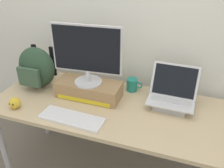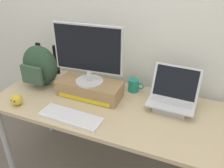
% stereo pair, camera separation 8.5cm
% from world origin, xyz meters
% --- Properties ---
extents(back_wall, '(7.00, 0.10, 2.60)m').
position_xyz_m(back_wall, '(0.00, 0.45, 1.30)').
color(back_wall, silver).
rests_on(back_wall, ground).
extents(desk, '(1.77, 0.71, 0.72)m').
position_xyz_m(desk, '(0.00, 0.00, 0.65)').
color(desk, tan).
rests_on(desk, ground).
extents(toner_box_yellow, '(0.49, 0.21, 0.12)m').
position_xyz_m(toner_box_yellow, '(-0.21, 0.06, 0.78)').
color(toner_box_yellow, '#9E7A51').
rests_on(toner_box_yellow, desk).
extents(desktop_monitor, '(0.51, 0.21, 0.44)m').
position_xyz_m(desktop_monitor, '(-0.21, 0.06, 1.06)').
color(desktop_monitor, silver).
rests_on(desktop_monitor, toner_box_yellow).
extents(open_laptop, '(0.33, 0.26, 0.28)m').
position_xyz_m(open_laptop, '(0.40, 0.14, 0.77)').
color(open_laptop, '#ADADB2').
rests_on(open_laptop, desk).
extents(external_keyboard, '(0.44, 0.16, 0.02)m').
position_xyz_m(external_keyboard, '(-0.20, -0.24, 0.73)').
color(external_keyboard, white).
rests_on(external_keyboard, desk).
extents(messenger_backpack, '(0.30, 0.25, 0.33)m').
position_xyz_m(messenger_backpack, '(-0.66, 0.08, 0.88)').
color(messenger_backpack, '#28422D').
rests_on(messenger_backpack, desk).
extents(coffee_mug, '(0.13, 0.09, 0.10)m').
position_xyz_m(coffee_mug, '(0.08, 0.26, 0.77)').
color(coffee_mug, '#1E7F70').
rests_on(coffee_mug, desk).
extents(plush_toy, '(0.08, 0.08, 0.08)m').
position_xyz_m(plush_toy, '(-0.64, -0.25, 0.76)').
color(plush_toy, gold).
rests_on(plush_toy, desk).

